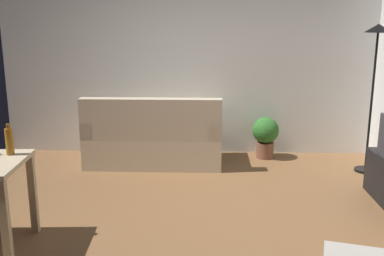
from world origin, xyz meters
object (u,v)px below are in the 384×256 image
(potted_plant, at_px, (265,134))
(bottle_amber, at_px, (9,141))
(couch, at_px, (154,141))
(torchiere_lamp, at_px, (376,58))

(potted_plant, xyz_separation_m, bottle_amber, (-2.43, -2.44, 0.55))
(couch, xyz_separation_m, bottle_amber, (-0.94, -2.13, 0.57))
(torchiere_lamp, height_order, potted_plant, torchiere_lamp)
(torchiere_lamp, relative_size, potted_plant, 3.18)
(couch, xyz_separation_m, torchiere_lamp, (2.69, -0.22, 1.11))
(couch, bearing_deg, potted_plant, -168.18)
(couch, distance_m, potted_plant, 1.53)
(couch, height_order, torchiere_lamp, torchiere_lamp)
(potted_plant, bearing_deg, bottle_amber, -134.88)
(couch, xyz_separation_m, potted_plant, (1.49, 0.31, 0.02))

